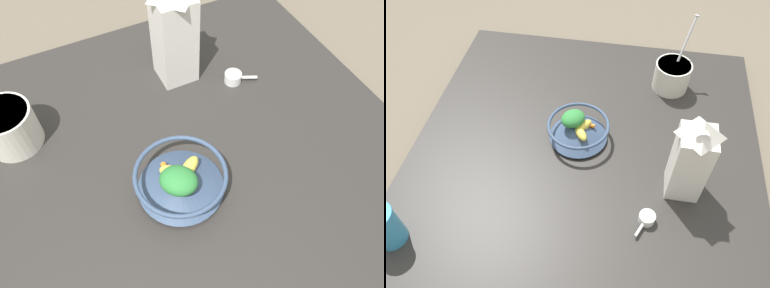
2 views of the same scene
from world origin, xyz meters
TOP-DOWN VIEW (x-y plane):
  - ground_plane at (0.00, 0.00)m, footprint 6.00×6.00m
  - countertop at (0.00, 0.00)m, footprint 1.07×1.07m
  - fruit_bowl at (-0.03, 0.03)m, footprint 0.19×0.19m
  - milk_carton at (0.29, -0.11)m, footprint 0.09×0.09m
  - yogurt_tub at (0.25, 0.31)m, footprint 0.12×0.16m
  - measuring_scoop at (0.20, -0.23)m, footprint 0.05×0.08m

SIDE VIEW (x-z plane):
  - ground_plane at x=0.00m, z-range 0.00..0.00m
  - countertop at x=0.00m, z-range 0.00..0.03m
  - measuring_scoop at x=0.20m, z-range 0.03..0.06m
  - fruit_bowl at x=-0.03m, z-range 0.03..0.12m
  - yogurt_tub at x=0.25m, z-range -0.03..0.21m
  - milk_carton at x=0.29m, z-range 0.04..0.31m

